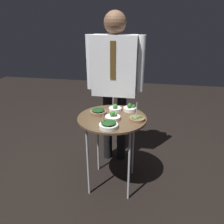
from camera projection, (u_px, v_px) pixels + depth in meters
The scene contains 9 objects.
ground_plane at pixel (112, 182), 2.25m from camera, with size 8.00×8.00×0.00m, color black.
serving_cart at pixel (112, 123), 1.99m from camera, with size 0.62×0.62×0.74m.
bowl_broccoli_mid_left at pixel (113, 117), 1.91m from camera, with size 0.13×0.13×0.07m.
bowl_asparagus_back_right at pixel (137, 119), 1.90m from camera, with size 0.14×0.14×0.18m.
bowl_spinach_far_rim at pixel (108, 125), 1.76m from camera, with size 0.15×0.15×0.13m.
bowl_broccoli_mid_right at pixel (115, 108), 2.11m from camera, with size 0.12×0.12×0.14m.
bowl_broccoli_front_center at pixel (130, 108), 2.10m from camera, with size 0.12×0.12×0.07m.
bowl_spinach_back_left at pixel (98, 112), 2.02m from camera, with size 0.15×0.15×0.05m.
waiter_figure at pixel (115, 73), 2.27m from camera, with size 0.60×0.23×1.64m.
Camera 1 is at (0.33, -1.77, 1.54)m, focal length 35.00 mm.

